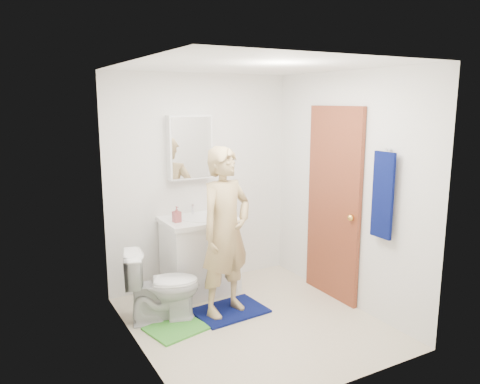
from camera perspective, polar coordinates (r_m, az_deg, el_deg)
name	(u,v)px	position (r m, az deg, el deg)	size (l,w,h in m)	color
floor	(254,323)	(4.70, 1.66, -15.65)	(2.20, 2.40, 0.02)	beige
ceiling	(255,64)	(4.20, 1.86, 15.28)	(2.20, 2.40, 0.02)	white
wall_back	(200,181)	(5.35, -4.87, 1.33)	(2.20, 0.02, 2.40)	silver
wall_front	(343,233)	(3.34, 12.44, -4.86)	(2.20, 0.02, 2.40)	silver
wall_left	(136,215)	(3.86, -12.60, -2.71)	(0.02, 2.40, 2.40)	silver
wall_right	(347,190)	(4.94, 12.91, 0.28)	(0.02, 2.40, 2.40)	silver
vanity_cabinet	(200,258)	(5.22, -4.90, -7.97)	(0.75, 0.55, 0.80)	white
countertop	(199,220)	(5.10, -4.98, -3.45)	(0.79, 0.59, 0.05)	white
sink_basin	(199,219)	(5.10, -4.99, -3.29)	(0.40, 0.40, 0.03)	white
faucet	(193,209)	(5.24, -5.80, -2.11)	(0.03, 0.03, 0.12)	silver
medicine_cabinet	(190,147)	(5.17, -6.15, 5.45)	(0.50, 0.12, 0.70)	white
mirror_panel	(192,148)	(5.11, -5.88, 5.40)	(0.46, 0.01, 0.66)	white
door	(333,204)	(5.05, 11.31, -1.44)	(0.05, 0.80, 2.05)	brown
door_knob	(351,218)	(4.81, 13.36, -3.07)	(0.07, 0.07, 0.07)	gold
towel	(383,195)	(4.47, 17.01, -0.39)	(0.03, 0.24, 0.80)	#081150
towel_hook	(389,149)	(4.44, 17.68, 4.98)	(0.02, 0.02, 0.06)	silver
toilet	(163,286)	(4.63, -9.41, -11.19)	(0.40, 0.70, 0.72)	white
bath_mat	(230,311)	(4.88, -1.25, -14.26)	(0.70, 0.50, 0.02)	#081150
green_rug	(177,328)	(4.59, -7.75, -16.13)	(0.51, 0.43, 0.02)	green
soap_dispenser	(177,214)	(4.93, -7.72, -2.71)	(0.08, 0.08, 0.17)	#A94F53
toothbrush_cup	(221,209)	(5.27, -2.32, -2.12)	(0.12, 0.12, 0.10)	#944495
man	(226,232)	(4.56, -1.76, -4.86)	(0.60, 0.40, 1.66)	tan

